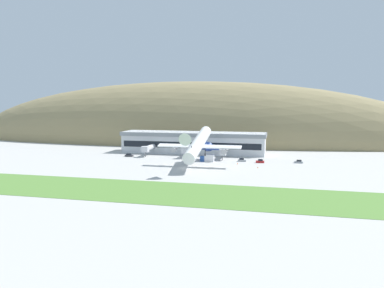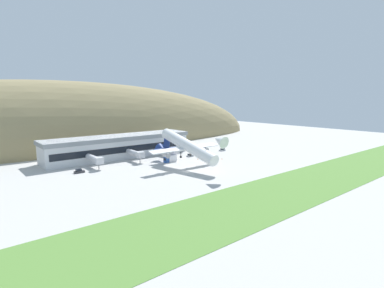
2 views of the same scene
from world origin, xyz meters
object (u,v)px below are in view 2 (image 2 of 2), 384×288
Objects in this scene: jetway_1 at (136,153)px; service_car_1 at (222,150)px; service_car_2 at (204,154)px; traffic_cone_0 at (198,159)px; jetway_2 at (168,150)px; service_car_3 at (190,155)px; terminal_building at (120,145)px; jetway_0 at (95,159)px; service_car_0 at (79,171)px; cargo_airplane at (187,146)px; traffic_cone_1 at (222,159)px; fuel_truck at (170,159)px.

jetway_1 is 53.91m from service_car_1.
service_car_2 is 11.23m from traffic_cone_0.
jetway_1 reaches higher than traffic_cone_0.
jetway_2 is at bearing 119.92° from traffic_cone_0.
service_car_3 is (9.36, -6.37, -3.36)m from jetway_2.
jetway_2 is 11.81m from service_car_3.
terminal_building reaches higher than jetway_1.
service_car_2 is at bearing -25.34° from jetway_2.
jetway_2 is at bearing -1.35° from jetway_0.
service_car_2 is (65.59, -4.58, 0.05)m from service_car_0.
cargo_airplane is 12.13× the size of service_car_1.
cargo_airplane is 47.29m from service_car_1.
cargo_airplane is 12.26× the size of service_car_3.
traffic_cone_0 is (27.45, -30.74, -6.16)m from terminal_building.
traffic_cone_0 is at bearing -149.20° from service_car_2.
terminal_building reaches higher than traffic_cone_1.
terminal_building is 58.52m from service_car_1.
service_car_2 reaches higher than traffic_cone_1.
terminal_building reaches higher than traffic_cone_0.
cargo_airplane is 20.83m from traffic_cone_0.
traffic_cone_1 is at bearing 6.03° from cargo_airplane.
jetway_1 reaches higher than fuel_truck.
jetway_2 is (18.65, -1.09, 0.00)m from jetway_1.
jetway_1 is 23.89× the size of traffic_cone_1.
jetway_1 is 3.63× the size of service_car_2.
service_car_3 is (28.00, -7.46, -3.36)m from jetway_1.
service_car_3 is at bearing -8.56° from jetway_0.
service_car_0 is 7.31× the size of traffic_cone_1.
jetway_0 is 3.71× the size of service_car_2.
service_car_1 is 25.49m from service_car_3.
service_car_0 is 1.11× the size of service_car_2.
terminal_building is at bearing 141.31° from service_car_3.
traffic_cone_1 is (-0.20, -13.52, -0.42)m from service_car_2.
service_car_3 is 0.59× the size of fuel_truck.
jetway_0 is at bearing -141.72° from terminal_building.
jetway_0 is at bearing 28.79° from service_car_0.
jetway_0 reaches higher than service_car_0.
terminal_building is at bearing 139.34° from jetway_2.
jetway_1 and jetway_2 have the same top height.
jetway_1 reaches higher than service_car_2.
service_car_1 is (34.81, -4.98, -3.41)m from jetway_2.
cargo_airplane is 26.70m from traffic_cone_1.
service_car_0 reaches higher than traffic_cone_0.
cargo_airplane reaches higher than traffic_cone_1.
traffic_cone_1 is (36.25, -23.04, -3.71)m from jetway_1.
traffic_cone_0 is (-1.20, -7.81, -0.35)m from service_car_3.
service_car_0 is at bearing -170.38° from jetway_1.
cargo_airplane is (-7.27, -24.58, 5.65)m from jetway_2.
traffic_cone_0 is at bearing -48.24° from terminal_building.
cargo_airplane reaches higher than jetway_1.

